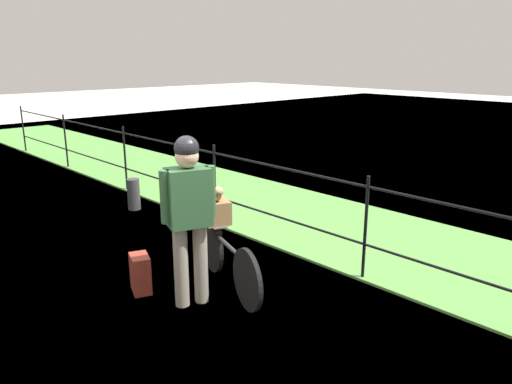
# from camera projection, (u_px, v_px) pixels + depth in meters

# --- Properties ---
(ground_plane) EXTENTS (60.00, 60.00, 0.00)m
(ground_plane) POSITION_uv_depth(u_px,v_px,m) (127.00, 304.00, 4.90)
(ground_plane) COLOR beige
(grass_strip) EXTENTS (27.00, 2.40, 0.03)m
(grass_strip) POSITION_uv_depth(u_px,v_px,m) (333.00, 226.00, 7.09)
(grass_strip) COLOR #569342
(grass_strip) RESTS_ON ground
(iron_fence) EXTENTS (18.04, 0.04, 1.17)m
(iron_fence) POSITION_uv_depth(u_px,v_px,m) (279.00, 196.00, 6.16)
(iron_fence) COLOR black
(iron_fence) RESTS_ON ground
(bicycle_main) EXTENTS (1.54, 0.56, 0.62)m
(bicycle_main) POSITION_uv_depth(u_px,v_px,m) (227.00, 258.00, 5.17)
(bicycle_main) COLOR black
(bicycle_main) RESTS_ON ground
(wooden_crate) EXTENTS (0.41, 0.36, 0.26)m
(wooden_crate) POSITION_uv_depth(u_px,v_px,m) (215.00, 211.00, 5.37)
(wooden_crate) COLOR olive
(wooden_crate) RESTS_ON bicycle_main
(terrier_dog) EXTENTS (0.32, 0.22, 0.18)m
(terrier_dog) POSITION_uv_depth(u_px,v_px,m) (215.00, 194.00, 5.29)
(terrier_dog) COLOR tan
(terrier_dog) RESTS_ON wooden_crate
(cyclist_person) EXTENTS (0.37, 0.52, 1.68)m
(cyclist_person) POSITION_uv_depth(u_px,v_px,m) (189.00, 207.00, 4.65)
(cyclist_person) COLOR gray
(cyclist_person) RESTS_ON ground
(backpack_on_paving) EXTENTS (0.33, 0.27, 0.40)m
(backpack_on_paving) POSITION_uv_depth(u_px,v_px,m) (140.00, 274.00, 5.11)
(backpack_on_paving) COLOR maroon
(backpack_on_paving) RESTS_ON ground
(mooring_bollard) EXTENTS (0.20, 0.20, 0.50)m
(mooring_bollard) POSITION_uv_depth(u_px,v_px,m) (134.00, 194.00, 7.86)
(mooring_bollard) COLOR #38383D
(mooring_bollard) RESTS_ON ground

